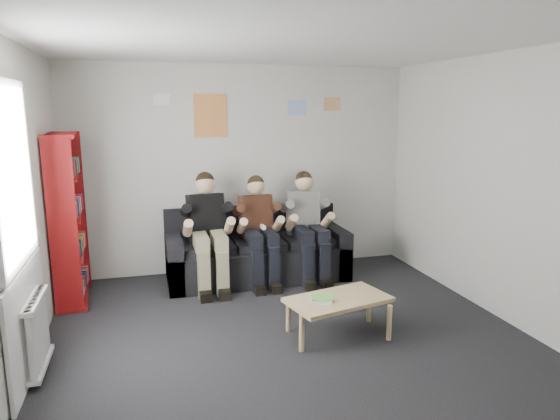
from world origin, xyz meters
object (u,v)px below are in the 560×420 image
sofa (256,253)px  bookshelf (69,219)px  person_right (308,226)px  person_left (208,232)px  coffee_table (338,302)px  person_middle (259,230)px

sofa → bookshelf: bearing=-174.1°
bookshelf → person_right: 2.81m
sofa → bookshelf: bookshelf is taller
sofa → person_left: 0.76m
coffee_table → bookshelf: bearing=147.0°
bookshelf → person_right: size_ratio=1.39×
person_left → person_middle: person_left is taller
sofa → coffee_table: size_ratio=2.36×
coffee_table → person_left: (-1.01, 1.67, 0.35)m
bookshelf → person_middle: bookshelf is taller
sofa → person_middle: bearing=-90.0°
coffee_table → person_left: person_left is taller
coffee_table → person_left: 1.98m
person_middle → person_right: 0.63m
sofa → person_left: person_left is taller
bookshelf → person_left: size_ratio=1.36×
coffee_table → person_middle: size_ratio=0.72×
bookshelf → person_left: bookshelf is taller
coffee_table → person_right: person_right is taller
bookshelf → person_middle: bearing=-4.8°
person_right → person_middle: bearing=-171.8°
bookshelf → person_left: 1.56m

